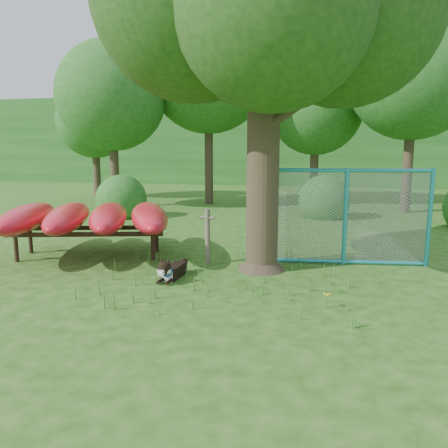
# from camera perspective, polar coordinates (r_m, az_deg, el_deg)

# --- Properties ---
(ground) EXTENTS (80.00, 80.00, 0.00)m
(ground) POSITION_cam_1_polar(r_m,az_deg,el_deg) (7.33, -3.70, -9.23)
(ground) COLOR #1D4B0F
(ground) RESTS_ON ground
(wooden_post) EXTENTS (0.32, 0.12, 1.16)m
(wooden_post) POSITION_cam_1_polar(r_m,az_deg,el_deg) (9.13, -2.15, -1.44)
(wooden_post) COLOR brown
(wooden_post) RESTS_ON ground
(kayak_rack) EXTENTS (4.60, 4.12, 1.16)m
(kayak_rack) POSITION_cam_1_polar(r_m,az_deg,el_deg) (10.13, -17.30, 0.83)
(kayak_rack) COLOR black
(kayak_rack) RESTS_ON ground
(husky_dog) EXTENTS (0.30, 1.07, 0.48)m
(husky_dog) POSITION_cam_1_polar(r_m,az_deg,el_deg) (8.17, -6.91, -6.05)
(husky_dog) COLOR black
(husky_dog) RESTS_ON ground
(fence_section) EXTENTS (3.41, 0.53, 3.34)m
(fence_section) POSITION_cam_1_polar(r_m,az_deg,el_deg) (9.32, 15.57, 0.89)
(fence_section) COLOR teal
(fence_section) RESTS_ON ground
(wildflower_clump) EXTENTS (0.11, 0.12, 0.25)m
(wildflower_clump) POSITION_cam_1_polar(r_m,az_deg,el_deg) (6.86, 13.29, -9.09)
(wildflower_clump) COLOR #41812A
(wildflower_clump) RESTS_ON ground
(bg_tree_a) EXTENTS (4.40, 4.40, 6.70)m
(bg_tree_a) POSITION_cam_1_polar(r_m,az_deg,el_deg) (18.81, -14.48, 15.87)
(bg_tree_a) COLOR #35291D
(bg_tree_a) RESTS_ON ground
(bg_tree_b) EXTENTS (5.20, 5.20, 8.22)m
(bg_tree_b) POSITION_cam_1_polar(r_m,az_deg,el_deg) (19.57, -2.05, 19.24)
(bg_tree_b) COLOR #35291D
(bg_tree_b) RESTS_ON ground
(bg_tree_c) EXTENTS (4.00, 4.00, 6.12)m
(bg_tree_c) POSITION_cam_1_polar(r_m,az_deg,el_deg) (19.72, 11.94, 14.57)
(bg_tree_c) COLOR #35291D
(bg_tree_c) RESTS_ON ground
(bg_tree_d) EXTENTS (4.80, 4.80, 7.50)m
(bg_tree_d) POSITION_cam_1_polar(r_m,az_deg,el_deg) (18.08, 23.60, 17.57)
(bg_tree_d) COLOR #35291D
(bg_tree_d) RESTS_ON ground
(bg_tree_f) EXTENTS (3.60, 3.60, 5.55)m
(bg_tree_f) POSITION_cam_1_polar(r_m,az_deg,el_deg) (22.56, -16.58, 12.79)
(bg_tree_f) COLOR #35291D
(bg_tree_f) RESTS_ON ground
(shrub_left) EXTENTS (1.80, 1.80, 1.80)m
(shrub_left) POSITION_cam_1_polar(r_m,az_deg,el_deg) (15.96, -13.15, 0.91)
(shrub_left) COLOR #1E5A1D
(shrub_left) RESTS_ON ground
(shrub_mid) EXTENTS (1.80, 1.80, 1.80)m
(shrub_mid) POSITION_cam_1_polar(r_m,az_deg,el_deg) (15.81, 12.88, 0.84)
(shrub_mid) COLOR #1E5A1D
(shrub_mid) RESTS_ON ground
(wooded_hillside) EXTENTS (80.00, 12.00, 6.00)m
(wooded_hillside) POSITION_cam_1_polar(r_m,az_deg,el_deg) (34.70, 9.95, 10.63)
(wooded_hillside) COLOR #1E5A1D
(wooded_hillside) RESTS_ON ground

